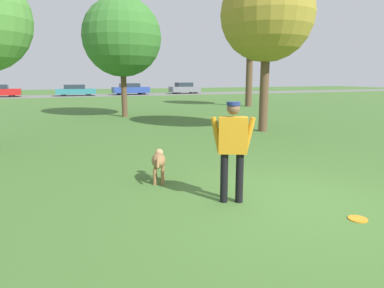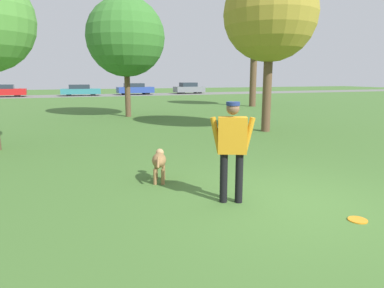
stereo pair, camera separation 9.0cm
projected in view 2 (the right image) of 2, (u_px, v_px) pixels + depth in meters
name	position (u px, v px, depth m)	size (l,w,h in m)	color
ground_plane	(292.00, 204.00, 5.76)	(120.00, 120.00, 0.00)	#426B2D
far_road_strip	(93.00, 95.00, 39.93)	(120.00, 6.00, 0.01)	slate
person	(232.00, 143.00, 5.66)	(0.71, 0.39, 1.71)	black
dog	(159.00, 161.00, 6.94)	(0.45, 0.92, 0.62)	olive
frisbee	(358.00, 220.00, 5.09)	(0.28, 0.28, 0.02)	orange
tree_mid_center	(126.00, 37.00, 17.78)	(4.07, 4.07, 6.18)	brown
tree_far_right	(255.00, 33.00, 24.08)	(3.38, 3.38, 6.95)	brown
tree_near_right	(270.00, 15.00, 12.68)	(3.49, 3.49, 6.15)	brown
parked_car_red	(3.00, 91.00, 36.69)	(4.51, 1.91, 1.33)	red
parked_car_teal	(80.00, 90.00, 39.08)	(4.39, 1.86, 1.28)	teal
parked_car_blue	(135.00, 89.00, 41.54)	(4.36, 1.92, 1.38)	#284293
parked_car_grey	(189.00, 88.00, 44.32)	(3.96, 1.84, 1.42)	slate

